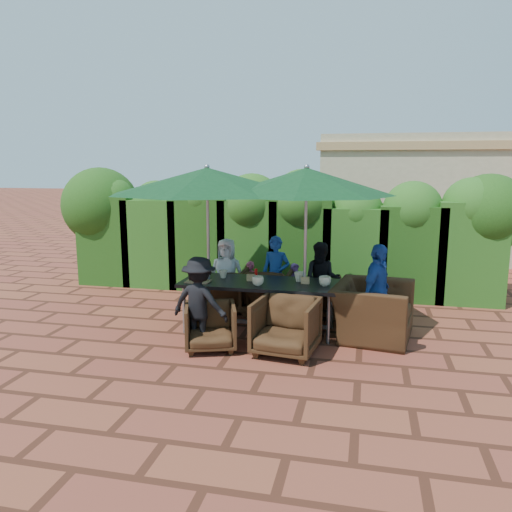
% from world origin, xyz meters
% --- Properties ---
extents(ground, '(80.00, 80.00, 0.00)m').
position_xyz_m(ground, '(0.00, 0.00, 0.00)').
color(ground, brown).
rests_on(ground, ground).
extents(dining_table, '(2.31, 0.90, 0.75)m').
position_xyz_m(dining_table, '(0.18, -0.16, 0.67)').
color(dining_table, black).
rests_on(dining_table, ground).
extents(umbrella_left, '(2.93, 2.93, 2.46)m').
position_xyz_m(umbrella_left, '(-0.61, -0.11, 2.21)').
color(umbrella_left, gray).
rests_on(umbrella_left, ground).
extents(umbrella_right, '(2.48, 2.48, 2.46)m').
position_xyz_m(umbrella_right, '(0.85, -0.10, 2.21)').
color(umbrella_right, gray).
rests_on(umbrella_right, ground).
extents(chair_far_left, '(0.93, 0.89, 0.79)m').
position_xyz_m(chair_far_left, '(-0.59, 0.72, 0.40)').
color(chair_far_left, black).
rests_on(chair_far_left, ground).
extents(chair_far_mid, '(0.83, 0.78, 0.83)m').
position_xyz_m(chair_far_mid, '(0.12, 0.77, 0.42)').
color(chair_far_mid, black).
rests_on(chair_far_mid, ground).
extents(chair_far_right, '(0.75, 0.71, 0.70)m').
position_xyz_m(chair_far_right, '(1.01, 0.81, 0.35)').
color(chair_far_right, black).
rests_on(chair_far_right, ground).
extents(chair_near_left, '(0.83, 0.81, 0.69)m').
position_xyz_m(chair_near_left, '(-0.30, -1.04, 0.34)').
color(chair_near_left, black).
rests_on(chair_near_left, ground).
extents(chair_near_right, '(0.88, 0.84, 0.81)m').
position_xyz_m(chair_near_right, '(0.72, -0.99, 0.41)').
color(chair_near_right, black).
rests_on(chair_near_right, ground).
extents(chair_end_right, '(0.96, 1.30, 1.05)m').
position_xyz_m(chair_end_right, '(1.83, -0.08, 0.52)').
color(chair_end_right, black).
rests_on(chair_end_right, ground).
extents(adult_far_left, '(0.62, 0.37, 1.24)m').
position_xyz_m(adult_far_left, '(-0.58, 0.73, 0.62)').
color(adult_far_left, silver).
rests_on(adult_far_left, ground).
extents(adult_far_mid, '(0.50, 0.42, 1.30)m').
position_xyz_m(adult_far_mid, '(0.26, 0.77, 0.65)').
color(adult_far_mid, '#1D469D').
rests_on(adult_far_mid, ground).
extents(adult_far_right, '(0.59, 0.37, 1.23)m').
position_xyz_m(adult_far_right, '(1.02, 0.74, 0.62)').
color(adult_far_right, black).
rests_on(adult_far_right, ground).
extents(adult_near_left, '(0.85, 0.51, 1.25)m').
position_xyz_m(adult_near_left, '(-0.45, -1.02, 0.62)').
color(adult_near_left, black).
rests_on(adult_near_left, ground).
extents(adult_end_right, '(0.67, 0.90, 1.37)m').
position_xyz_m(adult_end_right, '(1.87, -0.18, 0.69)').
color(adult_end_right, '#1D469D').
rests_on(adult_end_right, ground).
extents(child_left, '(0.34, 0.30, 0.82)m').
position_xyz_m(child_left, '(-0.22, 0.97, 0.41)').
color(child_left, '#D74C6F').
rests_on(child_left, ground).
extents(child_right, '(0.37, 0.34, 0.83)m').
position_xyz_m(child_right, '(0.56, 0.95, 0.41)').
color(child_right, '#814AA0').
rests_on(child_right, ground).
extents(pedestrian_a, '(1.78, 1.41, 1.83)m').
position_xyz_m(pedestrian_a, '(1.65, 4.16, 0.92)').
color(pedestrian_a, '#308E26').
rests_on(pedestrian_a, ground).
extents(pedestrian_b, '(0.88, 0.55, 1.79)m').
position_xyz_m(pedestrian_b, '(2.40, 4.44, 0.89)').
color(pedestrian_b, '#D74C6F').
rests_on(pedestrian_b, ground).
extents(pedestrian_c, '(1.21, 1.01, 1.74)m').
position_xyz_m(pedestrian_c, '(3.28, 4.19, 0.87)').
color(pedestrian_c, '#93939B').
rests_on(pedestrian_c, ground).
extents(cup_a, '(0.16, 0.16, 0.12)m').
position_xyz_m(cup_a, '(-0.76, -0.28, 0.81)').
color(cup_a, beige).
rests_on(cup_a, dining_table).
extents(cup_b, '(0.13, 0.13, 0.12)m').
position_xyz_m(cup_b, '(-0.41, -0.03, 0.81)').
color(cup_b, beige).
rests_on(cup_b, dining_table).
extents(cup_c, '(0.17, 0.17, 0.13)m').
position_xyz_m(cup_c, '(0.21, -0.39, 0.82)').
color(cup_c, beige).
rests_on(cup_c, dining_table).
extents(cup_d, '(0.15, 0.15, 0.14)m').
position_xyz_m(cup_d, '(0.75, -0.02, 0.82)').
color(cup_d, beige).
rests_on(cup_d, dining_table).
extents(cup_e, '(0.17, 0.17, 0.14)m').
position_xyz_m(cup_e, '(1.15, -0.20, 0.82)').
color(cup_e, beige).
rests_on(cup_e, dining_table).
extents(ketchup_bottle, '(0.04, 0.04, 0.17)m').
position_xyz_m(ketchup_bottle, '(0.11, -0.06, 0.83)').
color(ketchup_bottle, '#B20C0A').
rests_on(ketchup_bottle, dining_table).
extents(sauce_bottle, '(0.04, 0.04, 0.17)m').
position_xyz_m(sauce_bottle, '(0.11, -0.04, 0.83)').
color(sauce_bottle, '#4C230C').
rests_on(sauce_bottle, dining_table).
extents(serving_tray, '(0.35, 0.25, 0.02)m').
position_xyz_m(serving_tray, '(-0.69, -0.37, 0.76)').
color(serving_tray, '#8B6443').
rests_on(serving_tray, dining_table).
extents(number_block_left, '(0.12, 0.06, 0.10)m').
position_xyz_m(number_block_left, '(0.05, -0.14, 0.80)').
color(number_block_left, tan).
rests_on(number_block_left, dining_table).
extents(number_block_right, '(0.12, 0.06, 0.10)m').
position_xyz_m(number_block_right, '(0.86, -0.13, 0.80)').
color(number_block_right, tan).
rests_on(number_block_right, dining_table).
extents(hedge_wall, '(9.10, 1.60, 2.40)m').
position_xyz_m(hedge_wall, '(-0.13, 2.32, 1.29)').
color(hedge_wall, '#193A0F').
rests_on(hedge_wall, ground).
extents(building, '(6.20, 3.08, 3.20)m').
position_xyz_m(building, '(3.50, 6.99, 1.61)').
color(building, '#C3B691').
rests_on(building, ground).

